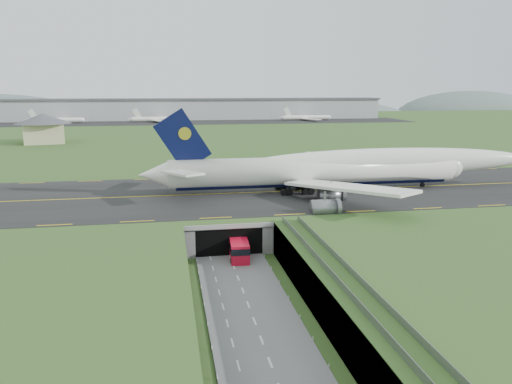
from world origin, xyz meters
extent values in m
plane|color=#2D5722|center=(0.00, 0.00, 0.00)|extent=(900.00, 900.00, 0.00)
cube|color=gray|center=(0.00, 0.00, 3.00)|extent=(800.00, 800.00, 6.00)
cube|color=slate|center=(0.00, -7.50, 0.10)|extent=(12.00, 75.00, 0.20)
cube|color=black|center=(0.00, 33.00, 6.09)|extent=(800.00, 44.00, 0.18)
cube|color=gray|center=(0.00, 19.00, 5.50)|extent=(16.00, 22.00, 1.00)
cube|color=gray|center=(-7.00, 19.00, 3.00)|extent=(2.00, 22.00, 6.00)
cube|color=gray|center=(7.00, 19.00, 3.00)|extent=(2.00, 22.00, 6.00)
cube|color=black|center=(0.00, 14.00, 2.50)|extent=(12.00, 12.00, 5.00)
cube|color=#A8A8A3|center=(0.00, 7.95, 5.60)|extent=(17.00, 0.50, 0.80)
cube|color=#A8A8A3|center=(11.00, -18.50, 5.80)|extent=(3.00, 53.00, 0.50)
cube|color=gray|center=(9.60, -18.50, 6.55)|extent=(0.06, 53.00, 1.00)
cube|color=gray|center=(12.40, -18.50, 6.55)|extent=(0.06, 53.00, 1.00)
cylinder|color=#A8A8A3|center=(11.00, -28.00, 2.80)|extent=(0.90, 0.90, 5.60)
cylinder|color=#A8A8A3|center=(11.00, -16.00, 2.80)|extent=(0.90, 0.90, 5.60)
cylinder|color=#A8A8A3|center=(11.00, -4.00, 2.80)|extent=(0.90, 0.90, 5.60)
cylinder|color=white|center=(22.86, 31.97, 11.07)|extent=(66.50, 6.53, 6.26)
sphere|color=white|center=(56.10, 31.84, 11.07)|extent=(6.16, 6.16, 6.13)
cone|color=white|center=(-13.31, 32.13, 11.07)|extent=(6.87, 5.97, 5.94)
ellipsoid|color=white|center=(40.81, 31.90, 12.48)|extent=(70.36, 6.05, 6.57)
ellipsoid|color=black|center=(55.12, 31.84, 11.85)|extent=(4.39, 2.76, 2.19)
cylinder|color=#080D33|center=(22.86, 31.97, 8.63)|extent=(63.16, 2.89, 2.63)
cube|color=white|center=(24.88, 47.61, 10.09)|extent=(20.67, 28.76, 2.63)
cube|color=white|center=(-7.41, 39.43, 12.53)|extent=(8.97, 11.56, 1.00)
cube|color=white|center=(24.75, 16.33, 10.09)|extent=(20.48, 28.83, 2.63)
cube|color=white|center=(-7.47, 24.77, 12.53)|extent=(8.91, 11.57, 1.00)
cube|color=#080D33|center=(-6.95, 32.10, 18.40)|extent=(12.44, 0.64, 13.83)
cylinder|color=gold|center=(-6.46, 32.10, 19.87)|extent=(2.74, 0.70, 2.74)
cylinder|color=slate|center=(23.61, 41.26, 7.06)|extent=(5.10, 3.25, 3.23)
cylinder|color=slate|center=(19.03, 51.54, 7.06)|extent=(5.10, 3.25, 3.23)
cylinder|color=slate|center=(23.53, 22.68, 7.06)|extent=(5.10, 3.25, 3.23)
cylinder|color=slate|center=(18.87, 12.44, 7.06)|extent=(5.10, 3.25, 3.23)
cylinder|color=black|center=(49.45, 31.86, 6.72)|extent=(1.08, 0.49, 1.08)
cube|color=black|center=(18.46, 31.99, 6.86)|extent=(5.89, 6.87, 1.37)
cube|color=red|center=(1.49, 6.45, 1.87)|extent=(3.68, 8.54, 3.34)
cube|color=black|center=(1.49, 6.45, 2.54)|extent=(3.76, 8.65, 1.11)
cube|color=black|center=(1.49, 6.45, 0.48)|extent=(3.42, 7.97, 0.56)
cylinder|color=black|center=(-0.15, 3.78, 0.61)|extent=(0.46, 1.03, 1.00)
cylinder|color=black|center=(0.24, 9.33, 0.61)|extent=(0.46, 1.03, 1.00)
cylinder|color=black|center=(2.74, 3.58, 0.61)|extent=(0.46, 1.03, 1.00)
cylinder|color=black|center=(3.12, 9.13, 0.61)|extent=(0.46, 1.03, 1.00)
cube|color=#C1B78B|center=(-62.22, 150.23, 10.21)|extent=(18.86, 18.86, 8.43)
cone|color=#4C4C51|center=(-62.22, 150.23, 16.53)|extent=(27.66, 27.66, 4.21)
cube|color=#B2B2B2|center=(0.00, 300.00, 13.50)|extent=(300.00, 22.00, 15.00)
cube|color=#4C4C51|center=(0.00, 300.00, 21.00)|extent=(302.00, 24.00, 1.20)
cube|color=black|center=(0.00, 270.00, 6.14)|extent=(320.00, 50.00, 0.08)
cylinder|color=white|center=(-82.92, 275.00, 8.18)|extent=(34.00, 3.20, 3.20)
cylinder|color=white|center=(-16.18, 275.00, 8.18)|extent=(34.00, 3.20, 3.20)
cylinder|color=white|center=(89.13, 275.00, 8.18)|extent=(34.00, 3.20, 3.20)
ellipsoid|color=slate|center=(120.00, 430.00, -4.00)|extent=(260.00, 91.00, 44.00)
ellipsoid|color=slate|center=(320.00, 430.00, -4.00)|extent=(180.00, 63.00, 60.00)
camera|label=1|loc=(-10.13, -76.24, 29.58)|focal=35.00mm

